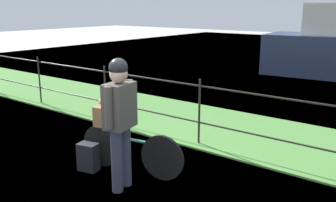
# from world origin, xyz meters

# --- Properties ---
(ground_plane) EXTENTS (60.00, 60.00, 0.00)m
(ground_plane) POSITION_xyz_m (0.00, 0.00, 0.00)
(ground_plane) COLOR beige
(grass_strip) EXTENTS (27.00, 2.40, 0.03)m
(grass_strip) POSITION_xyz_m (0.00, 3.09, 0.01)
(grass_strip) COLOR #569342
(grass_strip) RESTS_ON ground
(iron_fence) EXTENTS (18.04, 0.04, 1.13)m
(iron_fence) POSITION_xyz_m (0.00, 2.11, 0.66)
(iron_fence) COLOR #28231E
(iron_fence) RESTS_ON ground
(bicycle_main) EXTENTS (1.60, 0.35, 0.63)m
(bicycle_main) POSITION_xyz_m (-0.19, 0.62, 0.33)
(bicycle_main) COLOR black
(bicycle_main) RESTS_ON ground
(wooden_crate) EXTENTS (0.37, 0.30, 0.29)m
(wooden_crate) POSITION_xyz_m (-0.54, 0.56, 0.77)
(wooden_crate) COLOR olive
(wooden_crate) RESTS_ON bicycle_main
(terrier_dog) EXTENTS (0.32, 0.19, 0.18)m
(terrier_dog) POSITION_xyz_m (-0.51, 0.56, 0.99)
(terrier_dog) COLOR tan
(terrier_dog) RESTS_ON wooden_crate
(cyclist_person) EXTENTS (0.33, 0.53, 1.68)m
(cyclist_person) POSITION_xyz_m (0.06, 0.21, 1.00)
(cyclist_person) COLOR #383D51
(cyclist_person) RESTS_ON ground
(backpack_on_paving) EXTENTS (0.31, 0.24, 0.40)m
(backpack_on_paving) POSITION_xyz_m (-0.69, 0.31, 0.20)
(backpack_on_paving) COLOR black
(backpack_on_paving) RESTS_ON ground
(moored_boat_near) EXTENTS (4.48, 2.41, 3.97)m
(moored_boat_near) POSITION_xyz_m (0.05, 10.23, 0.90)
(moored_boat_near) COLOR #2D3856
(moored_boat_near) RESTS_ON ground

